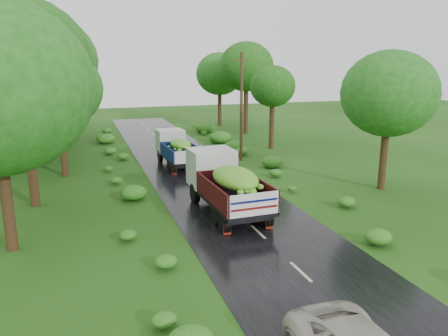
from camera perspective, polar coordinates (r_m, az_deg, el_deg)
name	(u,v)px	position (r m, az deg, el deg)	size (l,w,h in m)	color
ground	(301,272)	(16.51, 9.99, -13.26)	(120.00, 120.00, 0.00)	#193E0D
road	(250,224)	(20.64, 3.40, -7.35)	(6.50, 80.00, 0.02)	black
road_lines	(242,217)	(21.50, 2.41, -6.41)	(0.12, 69.60, 0.00)	#BFB78C
truck_near	(224,181)	(21.90, 0.05, -1.67)	(2.60, 6.81, 2.83)	black
truck_far	(176,147)	(31.86, -6.26, 2.72)	(2.29, 5.78, 2.39)	black
utility_pole	(241,106)	(32.90, 2.29, 8.09)	(1.33, 0.68, 8.09)	#382616
trees_left	(31,72)	(36.35, -23.93, 11.37)	(7.62, 34.50, 9.49)	black
trees_right	(266,78)	(40.37, 5.48, 11.61)	(4.44, 31.31, 8.36)	black
shrubs	(199,172)	(28.69, -3.24, -0.52)	(11.90, 44.00, 0.70)	#196116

